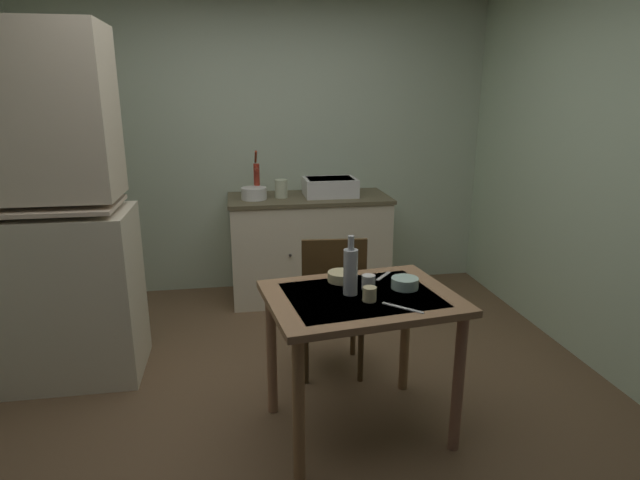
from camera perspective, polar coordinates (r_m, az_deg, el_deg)
ground_plane at (r=3.19m, az=-2.90°, el=-17.10°), size 4.94×4.94×0.00m
wall_back at (r=4.69m, az=-5.99°, el=10.07°), size 4.04×0.10×2.54m
wall_right at (r=3.56m, az=31.29°, el=6.06°), size 0.10×3.98×2.54m
hutch_cabinet at (r=3.48m, az=-28.42°, el=1.55°), size 1.03×0.57×2.12m
counter_cabinet at (r=4.52m, az=-1.21°, el=-0.73°), size 1.36×0.64×0.89m
sink_basin at (r=4.43m, az=1.10°, el=5.88°), size 0.44×0.34×0.15m
hand_pump at (r=4.39m, az=-6.97°, el=6.89°), size 0.05×0.27×0.39m
mixing_bowl_counter at (r=4.31m, az=-7.27°, el=5.11°), size 0.21×0.21×0.10m
stoneware_crock at (r=4.36m, az=-4.28°, el=5.65°), size 0.11×0.11×0.15m
dining_table at (r=2.65m, az=4.50°, el=-8.49°), size 1.01×0.82×0.77m
chair_far_side at (r=3.23m, az=1.34°, el=-6.94°), size 0.43×0.43×0.93m
serving_bowl_wide at (r=2.70m, az=9.31°, el=-4.68°), size 0.14×0.14×0.06m
soup_bowl_small at (r=2.77m, az=2.39°, el=-4.03°), size 0.15×0.15×0.05m
mug_dark at (r=2.67m, az=5.35°, el=-4.62°), size 0.07×0.07×0.07m
mug_tall at (r=2.52m, az=5.47°, el=-5.93°), size 0.07×0.07×0.07m
glass_bottle at (r=2.56m, az=3.38°, el=-3.35°), size 0.07×0.07×0.30m
table_knife at (r=2.46m, az=9.08°, el=-7.38°), size 0.16×0.16×0.00m
teaspoon_near_bowl at (r=2.86m, az=6.97°, el=-3.97°), size 0.12×0.13×0.00m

